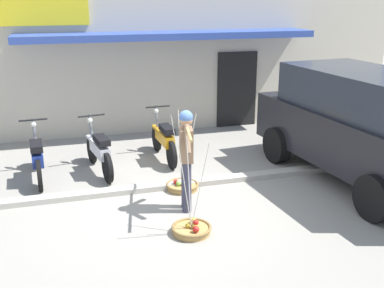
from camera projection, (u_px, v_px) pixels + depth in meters
name	position (u px, v px, depth m)	size (l,w,h in m)	color
ground_plane	(176.00, 204.00, 7.98)	(90.00, 90.00, 0.00)	gray
sidewalk_curb	(167.00, 186.00, 8.61)	(20.00, 0.24, 0.10)	#AEA89C
fruit_vendor	(186.00, 154.00, 7.48)	(0.35, 1.65, 1.70)	#38384C
fruit_basket_left_side	(192.00, 228.00, 6.96)	(0.61, 0.61, 1.45)	#B2894C
fruit_basket_right_side	(182.00, 185.00, 8.55)	(0.61, 0.61, 1.45)	#B2894C
motorcycle_nearest_shop	(37.00, 157.00, 8.92)	(0.54, 1.82, 1.09)	black
motorcycle_second_in_row	(99.00, 151.00, 9.26)	(0.54, 1.81, 1.09)	black
motorcycle_third_in_row	(164.00, 139.00, 10.01)	(0.54, 1.82, 1.09)	black
parked_truck	(366.00, 124.00, 8.65)	(2.49, 4.95, 2.10)	black
storefront_building	(146.00, 41.00, 13.92)	(13.00, 6.00, 4.20)	beige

